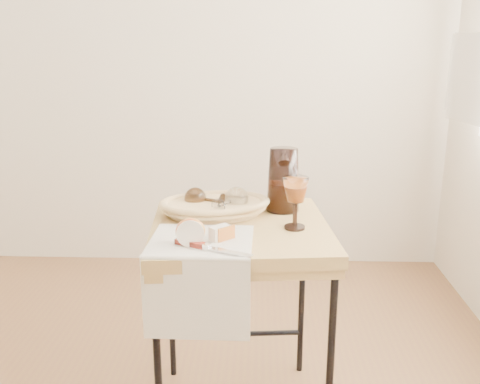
# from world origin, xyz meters

# --- Properties ---
(wall_back) EXTENTS (3.60, 0.00, 2.70)m
(wall_back) POSITION_xyz_m (0.00, 1.80, 1.35)
(wall_back) COLOR beige
(wall_back) RESTS_ON ground
(side_table) EXTENTS (0.65, 0.65, 0.76)m
(side_table) POSITION_xyz_m (0.62, 0.32, 0.38)
(side_table) COLOR brown
(side_table) RESTS_ON floor
(tea_towel) EXTENTS (0.32, 0.29, 0.01)m
(tea_towel) POSITION_xyz_m (0.50, 0.16, 0.76)
(tea_towel) COLOR white
(tea_towel) RESTS_ON side_table
(bread_basket) EXTENTS (0.39, 0.30, 0.05)m
(bread_basket) POSITION_xyz_m (0.53, 0.42, 0.78)
(bread_basket) COLOR #BC8146
(bread_basket) RESTS_ON side_table
(goblet_lying_a) EXTENTS (0.15, 0.12, 0.08)m
(goblet_lying_a) POSITION_xyz_m (0.50, 0.44, 0.81)
(goblet_lying_a) COLOR #523A20
(goblet_lying_a) RESTS_ON bread_basket
(goblet_lying_b) EXTENTS (0.15, 0.17, 0.09)m
(goblet_lying_b) POSITION_xyz_m (0.58, 0.40, 0.81)
(goblet_lying_b) COLOR white
(goblet_lying_b) RESTS_ON bread_basket
(pitcher) EXTENTS (0.17, 0.25, 0.27)m
(pitcher) POSITION_xyz_m (0.77, 0.49, 0.87)
(pitcher) COLOR black
(pitcher) RESTS_ON side_table
(wine_goblet) EXTENTS (0.09, 0.09, 0.18)m
(wine_goblet) POSITION_xyz_m (0.80, 0.29, 0.85)
(wine_goblet) COLOR white
(wine_goblet) RESTS_ON side_table
(apple_half) EXTENTS (0.09, 0.06, 0.08)m
(apple_half) POSITION_xyz_m (0.48, 0.12, 0.80)
(apple_half) COLOR red
(apple_half) RESTS_ON tea_towel
(apple_wedge) EXTENTS (0.07, 0.07, 0.04)m
(apple_wedge) POSITION_xyz_m (0.56, 0.17, 0.78)
(apple_wedge) COLOR silver
(apple_wedge) RESTS_ON tea_towel
(table_knife) EXTENTS (0.24, 0.13, 0.02)m
(table_knife) POSITION_xyz_m (0.54, 0.08, 0.77)
(table_knife) COLOR silver
(table_knife) RESTS_ON tea_towel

